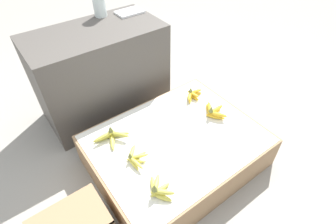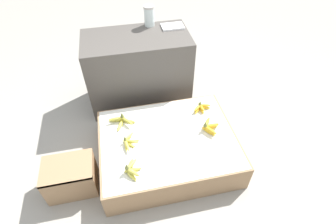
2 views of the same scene
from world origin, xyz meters
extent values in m
plane|color=gray|center=(0.00, 0.00, 0.00)|extent=(10.00, 10.00, 0.00)
cube|color=#997551|center=(0.00, 0.00, 0.14)|extent=(1.19, 0.93, 0.27)
cube|color=silver|center=(0.00, 0.00, 0.27)|extent=(1.15, 0.90, 0.00)
cube|color=#4C4742|center=(-0.12, 0.89, 0.39)|extent=(1.06, 0.56, 0.78)
ellipsoid|color=gold|center=(-0.36, -0.31, 0.29)|extent=(0.09, 0.13, 0.03)
ellipsoid|color=gold|center=(-0.34, -0.27, 0.29)|extent=(0.14, 0.04, 0.03)
ellipsoid|color=gold|center=(-0.35, -0.23, 0.29)|extent=(0.09, 0.14, 0.03)
ellipsoid|color=gold|center=(-0.34, -0.31, 0.32)|extent=(0.12, 0.12, 0.03)
ellipsoid|color=gold|center=(-0.34, -0.25, 0.32)|extent=(0.12, 0.12, 0.03)
cone|color=olive|center=(-0.38, -0.28, 0.36)|extent=(0.04, 0.04, 0.05)
ellipsoid|color=#DBCC4C|center=(-0.36, -0.01, 0.29)|extent=(0.03, 0.13, 0.02)
ellipsoid|color=#DBCC4C|center=(-0.34, -0.01, 0.29)|extent=(0.11, 0.11, 0.02)
ellipsoid|color=#DBCC4C|center=(-0.31, 0.02, 0.29)|extent=(0.13, 0.03, 0.02)
ellipsoid|color=#DBCC4C|center=(-0.34, 0.06, 0.29)|extent=(0.10, 0.12, 0.02)
ellipsoid|color=#DBCC4C|center=(-0.35, -0.04, 0.31)|extent=(0.04, 0.13, 0.02)
ellipsoid|color=#DBCC4C|center=(-0.32, 0.00, 0.31)|extent=(0.13, 0.07, 0.02)
ellipsoid|color=#DBCC4C|center=(-0.33, 0.05, 0.31)|extent=(0.11, 0.11, 0.02)
cone|color=olive|center=(-0.36, 0.02, 0.34)|extent=(0.03, 0.03, 0.04)
ellipsoid|color=gold|center=(0.36, -0.02, 0.29)|extent=(0.11, 0.13, 0.03)
ellipsoid|color=gold|center=(0.40, 0.02, 0.29)|extent=(0.15, 0.05, 0.03)
ellipsoid|color=gold|center=(0.38, 0.07, 0.29)|extent=(0.10, 0.14, 0.03)
ellipsoid|color=gold|center=(0.37, -0.03, 0.32)|extent=(0.11, 0.14, 0.03)
ellipsoid|color=gold|center=(0.40, 0.02, 0.32)|extent=(0.14, 0.04, 0.03)
ellipsoid|color=gold|center=(0.37, 0.06, 0.32)|extent=(0.11, 0.13, 0.03)
cone|color=olive|center=(0.34, 0.01, 0.36)|extent=(0.04, 0.04, 0.05)
ellipsoid|color=gold|center=(-0.42, 0.30, 0.29)|extent=(0.16, 0.06, 0.03)
ellipsoid|color=gold|center=(-0.39, 0.23, 0.29)|extent=(0.09, 0.15, 0.03)
ellipsoid|color=gold|center=(-0.32, 0.26, 0.29)|extent=(0.15, 0.10, 0.03)
ellipsoid|color=gold|center=(-0.41, 0.28, 0.32)|extent=(0.16, 0.03, 0.03)
ellipsoid|color=gold|center=(-0.33, 0.24, 0.32)|extent=(0.12, 0.14, 0.03)
cone|color=olive|center=(-0.36, 0.29, 0.36)|extent=(0.04, 0.04, 0.05)
ellipsoid|color=gold|center=(0.35, 0.27, 0.29)|extent=(0.10, 0.10, 0.03)
ellipsoid|color=gold|center=(0.39, 0.27, 0.29)|extent=(0.04, 0.12, 0.03)
ellipsoid|color=gold|center=(0.42, 0.29, 0.29)|extent=(0.12, 0.06, 0.03)
ellipsoid|color=gold|center=(0.35, 0.27, 0.32)|extent=(0.11, 0.10, 0.03)
ellipsoid|color=gold|center=(0.39, 0.27, 0.32)|extent=(0.04, 0.12, 0.03)
ellipsoid|color=gold|center=(0.43, 0.29, 0.32)|extent=(0.12, 0.05, 0.03)
cone|color=olive|center=(0.38, 0.30, 0.35)|extent=(0.03, 0.03, 0.04)
cylinder|color=silver|center=(0.05, 1.10, 0.87)|extent=(0.10, 0.10, 0.18)
cube|color=white|center=(0.27, 1.01, 0.79)|extent=(0.22, 0.15, 0.02)
camera|label=1|loc=(-0.79, -0.96, 1.67)|focal=28.00mm
camera|label=2|loc=(-0.31, -1.44, 2.02)|focal=28.00mm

